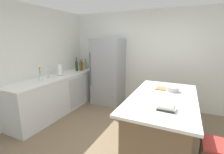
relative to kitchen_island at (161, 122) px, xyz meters
name	(u,v)px	position (x,y,z in m)	size (l,w,h in m)	color
ground_plane	(123,151)	(-0.52, -0.42, -0.46)	(7.20, 7.20, 0.00)	#7A664C
wall_rear	(154,59)	(-0.52, 1.83, 0.84)	(6.00, 0.10, 2.60)	silver
wall_left	(17,65)	(-2.97, -0.42, 0.84)	(0.10, 6.00, 2.60)	silver
counter_run_left	(59,94)	(-2.60, 0.37, 0.01)	(0.67, 2.66, 0.94)	silver
kitchen_island	(161,122)	(0.00, 0.00, 0.00)	(1.02, 1.92, 0.91)	#7A6047
refrigerator	(108,72)	(-1.72, 1.44, 0.47)	(0.83, 0.72, 1.86)	#93969B
bar_stool	(218,154)	(0.71, -0.67, 0.09)	(0.36, 0.36, 0.68)	#473828
sink_faucet	(48,71)	(-2.65, 0.12, 0.63)	(0.15, 0.05, 0.30)	silver
flower_vase	(40,77)	(-2.53, -0.22, 0.57)	(0.08, 0.08, 0.33)	silver
paper_towel_roll	(60,70)	(-2.60, 0.45, 0.61)	(0.14, 0.14, 0.31)	gray
gin_bottle	(86,65)	(-2.58, 1.57, 0.60)	(0.08, 0.08, 0.29)	#8CB79E
hot_sauce_bottle	(82,66)	(-2.66, 1.49, 0.57)	(0.05, 0.05, 0.24)	red
olive_oil_bottle	(82,65)	(-2.58, 1.39, 0.60)	(0.06, 0.06, 0.32)	olive
vinegar_bottle	(82,67)	(-2.54, 1.30, 0.57)	(0.05, 0.05, 0.25)	#994C23
whiskey_bottle	(81,66)	(-2.51, 1.21, 0.60)	(0.08, 0.08, 0.31)	brown
wine_bottle	(77,66)	(-2.57, 1.11, 0.62)	(0.07, 0.07, 0.39)	#19381E
cookbook_stack	(166,107)	(0.10, -0.50, 0.48)	(0.25, 0.18, 0.07)	#2D2D33
mixing_bowl	(172,89)	(0.11, 0.36, 0.49)	(0.23, 0.23, 0.08)	#B2B5BA
cutting_board	(165,89)	(-0.03, 0.42, 0.46)	(0.33, 0.22, 0.02)	#9E7042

